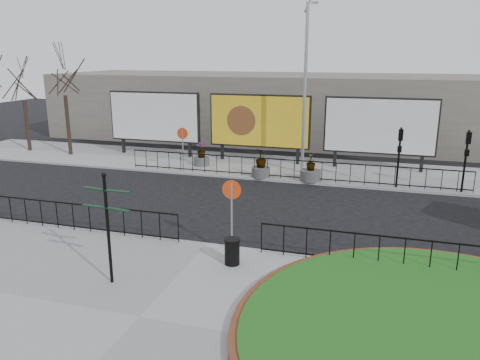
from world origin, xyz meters
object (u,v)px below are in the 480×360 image
at_px(fingerpost_sign, 107,218).
at_px(litter_bin, 232,251).
at_px(planter_b, 261,166).
at_px(planter_a, 201,157).
at_px(lamp_post, 305,87).
at_px(planter_c, 310,172).
at_px(billboard_mid, 259,121).

height_order(fingerpost_sign, litter_bin, fingerpost_sign).
height_order(litter_bin, planter_b, planter_b).
height_order(fingerpost_sign, planter_a, fingerpost_sign).
bearing_deg(litter_bin, lamp_post, 89.14).
bearing_deg(planter_c, planter_a, 166.62).
xyz_separation_m(billboard_mid, planter_c, (3.70, -3.57, -2.00)).
bearing_deg(billboard_mid, planter_c, -43.99).
bearing_deg(lamp_post, fingerpost_sign, -102.33).
height_order(fingerpost_sign, planter_c, fingerpost_sign).
relative_size(fingerpost_sign, planter_a, 2.37).
height_order(lamp_post, planter_c, lamp_post).
relative_size(billboard_mid, planter_a, 4.44).
height_order(billboard_mid, lamp_post, lamp_post).
xyz_separation_m(planter_a, planter_c, (6.73, -1.60, -0.01)).
bearing_deg(planter_c, billboard_mid, 136.01).
bearing_deg(planter_b, lamp_post, 38.90).
bearing_deg(lamp_post, planter_a, 180.00).
relative_size(billboard_mid, planter_b, 3.96).
height_order(billboard_mid, fingerpost_sign, billboard_mid).
distance_m(billboard_mid, fingerpost_sign, 16.53).
bearing_deg(billboard_mid, planter_b, -73.99).
bearing_deg(fingerpost_sign, planter_a, 109.00).
bearing_deg(litter_bin, planter_a, 115.28).
bearing_deg(billboard_mid, planter_a, -146.92).
xyz_separation_m(lamp_post, litter_bin, (-0.19, -12.38, -4.28)).
relative_size(planter_b, planter_c, 1.06).
distance_m(billboard_mid, litter_bin, 14.77).
bearing_deg(billboard_mid, fingerpost_sign, -90.60).
height_order(planter_a, planter_b, planter_b).
distance_m(lamp_post, planter_c, 4.57).
height_order(billboard_mid, planter_b, billboard_mid).
height_order(lamp_post, litter_bin, lamp_post).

